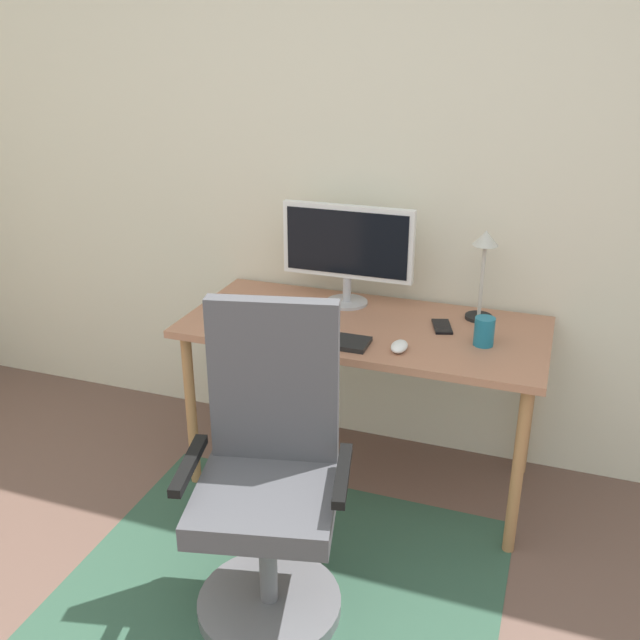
{
  "coord_description": "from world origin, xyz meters",
  "views": [
    {
      "loc": [
        0.66,
        -0.73,
        1.83
      ],
      "look_at": [
        -0.15,
        1.55,
        0.83
      ],
      "focal_mm": 39.66,
      "sensor_mm": 36.0,
      "label": 1
    }
  ],
  "objects_px": {
    "keyboard": "(314,338)",
    "desk_lamp": "(484,259)",
    "monitor": "(348,246)",
    "computer_mouse": "(399,346)",
    "office_chair": "(269,491)",
    "cell_phone": "(442,327)",
    "desk": "(364,340)",
    "coffee_cup": "(484,331)"
  },
  "relations": [
    {
      "from": "cell_phone",
      "to": "office_chair",
      "type": "distance_m",
      "value": 0.98
    },
    {
      "from": "keyboard",
      "to": "desk_lamp",
      "type": "height_order",
      "value": "desk_lamp"
    },
    {
      "from": "keyboard",
      "to": "desk_lamp",
      "type": "relative_size",
      "value": 1.16
    },
    {
      "from": "keyboard",
      "to": "desk_lamp",
      "type": "distance_m",
      "value": 0.75
    },
    {
      "from": "desk",
      "to": "desk_lamp",
      "type": "distance_m",
      "value": 0.58
    },
    {
      "from": "coffee_cup",
      "to": "cell_phone",
      "type": "relative_size",
      "value": 0.78
    },
    {
      "from": "desk_lamp",
      "to": "desk",
      "type": "bearing_deg",
      "value": -153.94
    },
    {
      "from": "coffee_cup",
      "to": "office_chair",
      "type": "bearing_deg",
      "value": -127.08
    },
    {
      "from": "desk",
      "to": "coffee_cup",
      "type": "xyz_separation_m",
      "value": [
        0.48,
        -0.05,
        0.13
      ]
    },
    {
      "from": "keyboard",
      "to": "coffee_cup",
      "type": "relative_size",
      "value": 3.93
    },
    {
      "from": "coffee_cup",
      "to": "desk_lamp",
      "type": "bearing_deg",
      "value": 101.46
    },
    {
      "from": "computer_mouse",
      "to": "cell_phone",
      "type": "height_order",
      "value": "computer_mouse"
    },
    {
      "from": "computer_mouse",
      "to": "cell_phone",
      "type": "distance_m",
      "value": 0.29
    },
    {
      "from": "coffee_cup",
      "to": "office_chair",
      "type": "distance_m",
      "value": 0.99
    },
    {
      "from": "monitor",
      "to": "keyboard",
      "type": "distance_m",
      "value": 0.48
    },
    {
      "from": "coffee_cup",
      "to": "desk_lamp",
      "type": "height_order",
      "value": "desk_lamp"
    },
    {
      "from": "monitor",
      "to": "keyboard",
      "type": "relative_size",
      "value": 1.31
    },
    {
      "from": "desk",
      "to": "monitor",
      "type": "bearing_deg",
      "value": 124.96
    },
    {
      "from": "desk",
      "to": "monitor",
      "type": "relative_size",
      "value": 2.57
    },
    {
      "from": "desk_lamp",
      "to": "keyboard",
      "type": "bearing_deg",
      "value": -142.97
    },
    {
      "from": "monitor",
      "to": "cell_phone",
      "type": "distance_m",
      "value": 0.52
    },
    {
      "from": "desk",
      "to": "office_chair",
      "type": "xyz_separation_m",
      "value": [
        -0.08,
        -0.79,
        -0.22
      ]
    },
    {
      "from": "desk",
      "to": "desk_lamp",
      "type": "height_order",
      "value": "desk_lamp"
    },
    {
      "from": "computer_mouse",
      "to": "desk_lamp",
      "type": "relative_size",
      "value": 0.28
    },
    {
      "from": "computer_mouse",
      "to": "monitor",
      "type": "bearing_deg",
      "value": 129.68
    },
    {
      "from": "desk_lamp",
      "to": "office_chair",
      "type": "distance_m",
      "value": 1.25
    },
    {
      "from": "desk",
      "to": "desk_lamp",
      "type": "relative_size",
      "value": 3.89
    },
    {
      "from": "desk_lamp",
      "to": "coffee_cup",
      "type": "bearing_deg",
      "value": -78.54
    },
    {
      "from": "desk_lamp",
      "to": "office_chair",
      "type": "relative_size",
      "value": 0.35
    },
    {
      "from": "monitor",
      "to": "office_chair",
      "type": "bearing_deg",
      "value": -86.97
    },
    {
      "from": "desk_lamp",
      "to": "monitor",
      "type": "bearing_deg",
      "value": -178.38
    },
    {
      "from": "computer_mouse",
      "to": "office_chair",
      "type": "height_order",
      "value": "office_chair"
    },
    {
      "from": "monitor",
      "to": "office_chair",
      "type": "height_order",
      "value": "monitor"
    },
    {
      "from": "desk",
      "to": "coffee_cup",
      "type": "bearing_deg",
      "value": -5.69
    },
    {
      "from": "monitor",
      "to": "coffee_cup",
      "type": "height_order",
      "value": "monitor"
    },
    {
      "from": "keyboard",
      "to": "office_chair",
      "type": "xyz_separation_m",
      "value": [
        0.05,
        -0.57,
        -0.3
      ]
    },
    {
      "from": "computer_mouse",
      "to": "office_chair",
      "type": "relative_size",
      "value": 0.1
    },
    {
      "from": "keyboard",
      "to": "desk",
      "type": "bearing_deg",
      "value": 57.62
    },
    {
      "from": "desk",
      "to": "cell_phone",
      "type": "height_order",
      "value": "cell_phone"
    },
    {
      "from": "desk",
      "to": "cell_phone",
      "type": "relative_size",
      "value": 10.34
    },
    {
      "from": "desk_lamp",
      "to": "office_chair",
      "type": "xyz_separation_m",
      "value": [
        -0.51,
        -1.0,
        -0.55
      ]
    },
    {
      "from": "monitor",
      "to": "cell_phone",
      "type": "xyz_separation_m",
      "value": [
        0.44,
        -0.13,
        -0.25
      ]
    }
  ]
}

